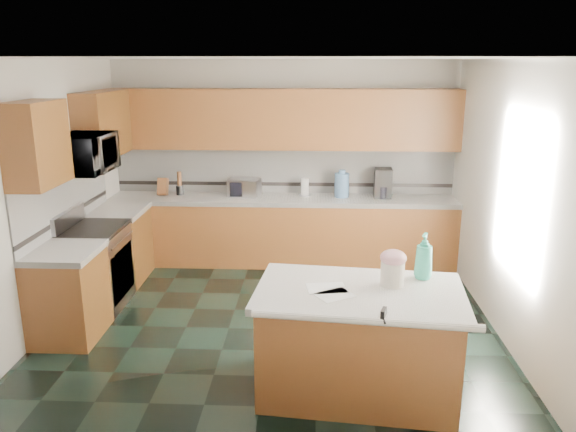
{
  "coord_description": "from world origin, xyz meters",
  "views": [
    {
      "loc": [
        0.41,
        -5.26,
        2.68
      ],
      "look_at": [
        0.15,
        0.35,
        1.12
      ],
      "focal_mm": 35.0,
      "sensor_mm": 36.0,
      "label": 1
    }
  ],
  "objects_px": {
    "soap_bottle_island": "(424,256)",
    "island_top": "(360,293)",
    "toaster_oven": "(245,188)",
    "island_base": "(358,345)",
    "treat_jar": "(392,273)",
    "knife_block": "(163,187)",
    "coffee_maker": "(383,183)"
  },
  "relations": [
    {
      "from": "toaster_oven",
      "to": "soap_bottle_island",
      "type": "bearing_deg",
      "value": -46.94
    },
    {
      "from": "island_base",
      "to": "treat_jar",
      "type": "relative_size",
      "value": 7.67
    },
    {
      "from": "knife_block",
      "to": "soap_bottle_island",
      "type": "bearing_deg",
      "value": -42.5
    },
    {
      "from": "treat_jar",
      "to": "coffee_maker",
      "type": "relative_size",
      "value": 0.53
    },
    {
      "from": "soap_bottle_island",
      "to": "toaster_oven",
      "type": "distance_m",
      "value": 3.42
    },
    {
      "from": "island_base",
      "to": "toaster_oven",
      "type": "relative_size",
      "value": 3.85
    },
    {
      "from": "island_base",
      "to": "treat_jar",
      "type": "height_order",
      "value": "treat_jar"
    },
    {
      "from": "coffee_maker",
      "to": "island_base",
      "type": "bearing_deg",
      "value": -96.75
    },
    {
      "from": "treat_jar",
      "to": "knife_block",
      "type": "distance_m",
      "value": 4.05
    },
    {
      "from": "coffee_maker",
      "to": "toaster_oven",
      "type": "bearing_deg",
      "value": -176.15
    },
    {
      "from": "island_top",
      "to": "island_base",
      "type": "bearing_deg",
      "value": 5.97
    },
    {
      "from": "island_base",
      "to": "toaster_oven",
      "type": "distance_m",
      "value": 3.46
    },
    {
      "from": "knife_block",
      "to": "toaster_oven",
      "type": "distance_m",
      "value": 1.11
    },
    {
      "from": "island_base",
      "to": "coffee_maker",
      "type": "distance_m",
      "value": 3.29
    },
    {
      "from": "island_top",
      "to": "treat_jar",
      "type": "relative_size",
      "value": 8.17
    },
    {
      "from": "soap_bottle_island",
      "to": "knife_block",
      "type": "bearing_deg",
      "value": 160.68
    },
    {
      "from": "soap_bottle_island",
      "to": "treat_jar",
      "type": "bearing_deg",
      "value": -124.75
    },
    {
      "from": "island_base",
      "to": "toaster_oven",
      "type": "height_order",
      "value": "toaster_oven"
    },
    {
      "from": "island_base",
      "to": "island_top",
      "type": "height_order",
      "value": "island_top"
    },
    {
      "from": "island_top",
      "to": "soap_bottle_island",
      "type": "bearing_deg",
      "value": 32.56
    },
    {
      "from": "soap_bottle_island",
      "to": "island_top",
      "type": "bearing_deg",
      "value": -128.54
    },
    {
      "from": "treat_jar",
      "to": "toaster_oven",
      "type": "distance_m",
      "value": 3.42
    },
    {
      "from": "island_base",
      "to": "treat_jar",
      "type": "xyz_separation_m",
      "value": [
        0.27,
        0.11,
        0.59
      ]
    },
    {
      "from": "coffee_maker",
      "to": "knife_block",
      "type": "bearing_deg",
      "value": -176.5
    },
    {
      "from": "toaster_oven",
      "to": "coffee_maker",
      "type": "height_order",
      "value": "coffee_maker"
    },
    {
      "from": "soap_bottle_island",
      "to": "island_base",
      "type": "bearing_deg",
      "value": -128.54
    },
    {
      "from": "coffee_maker",
      "to": "island_top",
      "type": "bearing_deg",
      "value": -96.75
    },
    {
      "from": "island_base",
      "to": "island_top",
      "type": "distance_m",
      "value": 0.46
    },
    {
      "from": "island_base",
      "to": "island_top",
      "type": "bearing_deg",
      "value": -174.03
    },
    {
      "from": "island_top",
      "to": "toaster_oven",
      "type": "xyz_separation_m",
      "value": [
        -1.3,
        3.15,
        0.15
      ]
    },
    {
      "from": "toaster_oven",
      "to": "coffee_maker",
      "type": "xyz_separation_m",
      "value": [
        1.85,
        0.03,
        0.08
      ]
    },
    {
      "from": "treat_jar",
      "to": "toaster_oven",
      "type": "xyz_separation_m",
      "value": [
        -1.57,
        3.04,
        0.02
      ]
    }
  ]
}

